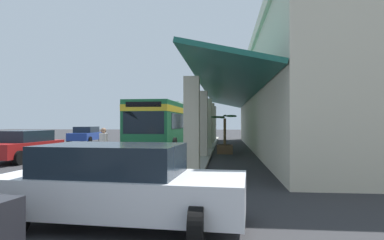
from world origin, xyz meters
The scene contains 9 objects.
ground centered at (0.00, 8.00, 0.00)m, with size 120.00×120.00×0.00m, color #2D2D30.
curb_strip centered at (1.72, 5.05, 0.06)m, with size 33.45×0.50×0.12m, color #9E998E.
plaza_building centered at (1.72, 14.68, 3.50)m, with size 28.17×17.26×6.98m.
transit_bus centered at (2.07, 1.96, 1.85)m, with size 11.29×3.06×3.34m.
parked_sedan_white centered at (18.92, 4.16, 0.75)m, with size 2.66×4.52×1.47m.
parked_sedan_blue centered at (-4.54, -6.61, 0.75)m, with size 4.49×2.18×1.47m.
parked_sedan_red centered at (9.51, -3.69, 0.75)m, with size 4.50×2.20×1.47m.
pedestrian centered at (11.53, 1.08, 0.92)m, with size 0.60×0.47×1.64m.
potted_palm centered at (4.84, 6.05, 0.59)m, with size 1.93×1.69×2.34m.
Camera 1 is at (24.82, 6.07, 1.88)m, focal length 31.23 mm.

